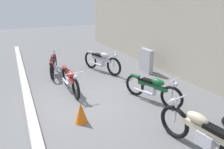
% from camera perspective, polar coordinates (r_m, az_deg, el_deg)
% --- Properties ---
extents(ground_plane, '(40.00, 40.00, 0.00)m').
position_cam_1_polar(ground_plane, '(6.08, -7.25, -7.80)').
color(ground_plane, slate).
extents(building_wall, '(18.00, 0.30, 3.06)m').
position_cam_1_polar(building_wall, '(7.85, 22.05, 9.20)').
color(building_wall, '#B2A893').
rests_on(building_wall, ground_plane).
extents(curb_strip, '(18.00, 0.24, 0.12)m').
position_cam_1_polar(curb_strip, '(5.80, -22.59, -10.14)').
color(curb_strip, '#B7B2A8').
rests_on(curb_strip, ground_plane).
extents(stone_marker, '(0.76, 0.23, 1.00)m').
position_cam_1_polar(stone_marker, '(8.49, 9.95, 3.97)').
color(stone_marker, '#9E9EA3').
rests_on(stone_marker, ground_plane).
extents(traffic_cone, '(0.32, 0.32, 0.55)m').
position_cam_1_polar(traffic_cone, '(5.01, -9.00, -10.91)').
color(traffic_cone, orange).
rests_on(traffic_cone, ground_plane).
extents(motorcycle_maroon, '(1.94, 0.78, 0.90)m').
position_cam_1_polar(motorcycle_maroon, '(8.53, -16.68, 3.00)').
color(motorcycle_maroon, black).
rests_on(motorcycle_maroon, ground_plane).
extents(motorcycle_red, '(1.94, 0.54, 0.87)m').
position_cam_1_polar(motorcycle_red, '(6.67, -12.10, -1.52)').
color(motorcycle_red, black).
rests_on(motorcycle_red, ground_plane).
extents(motorcycle_cream, '(2.13, 0.61, 0.96)m').
position_cam_1_polar(motorcycle_cream, '(4.31, 24.96, -15.57)').
color(motorcycle_cream, black).
rests_on(motorcycle_cream, ground_plane).
extents(motorcycle_silver, '(2.10, 0.96, 0.99)m').
position_cam_1_polar(motorcycle_silver, '(8.40, -2.98, 3.90)').
color(motorcycle_silver, black).
rests_on(motorcycle_silver, ground_plane).
extents(motorcycle_green, '(1.89, 0.86, 0.89)m').
position_cam_1_polar(motorcycle_green, '(5.97, 11.70, -4.08)').
color(motorcycle_green, black).
rests_on(motorcycle_green, ground_plane).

